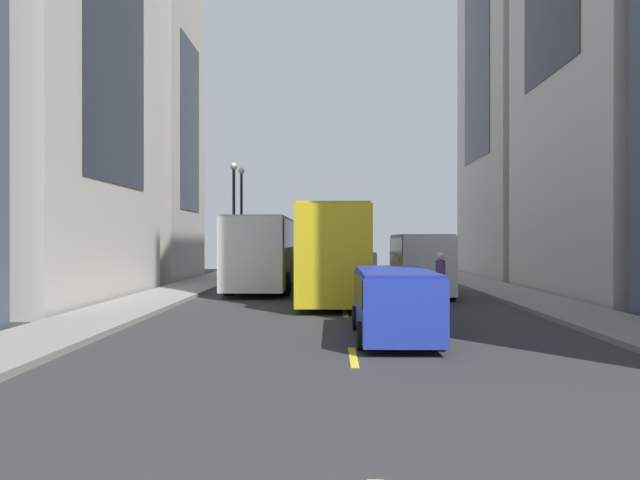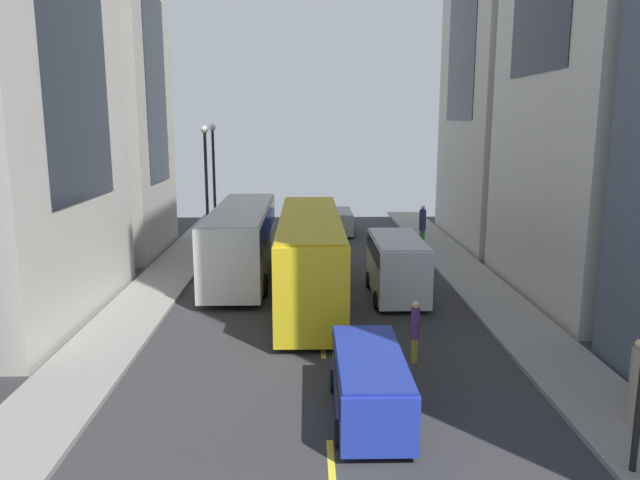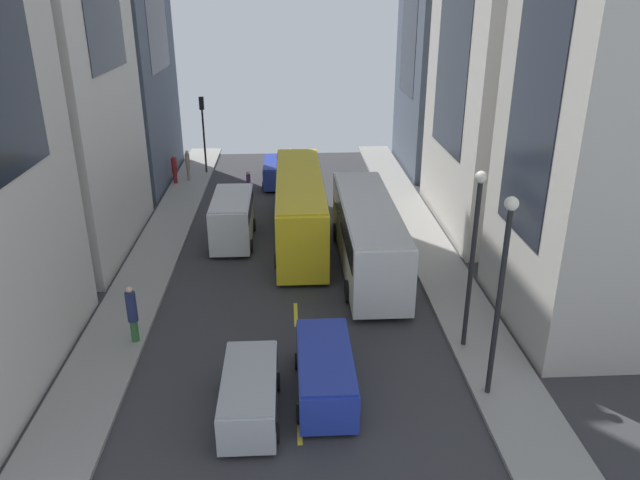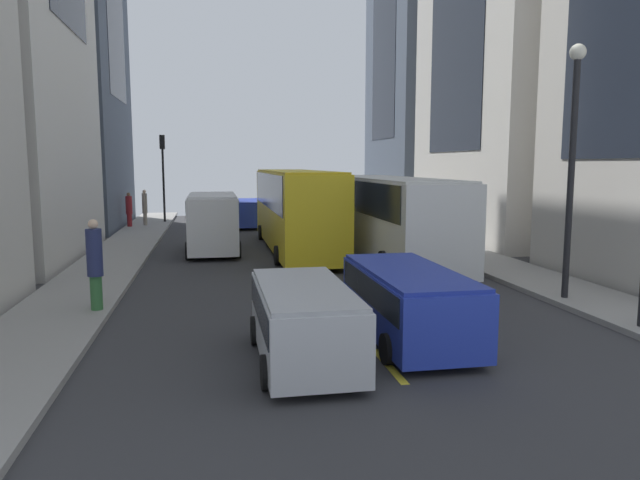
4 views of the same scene
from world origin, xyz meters
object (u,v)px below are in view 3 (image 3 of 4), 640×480
Objects in this scene: city_bus_white at (368,230)px; car_silver_2 at (249,392)px; streetcar_yellow at (300,202)px; pedestrian_walking_far at (188,164)px; car_blue_1 at (276,171)px; pedestrian_crossing_mid at (249,184)px; pedestrian_crossing_near at (132,313)px; car_blue_0 at (325,369)px; traffic_light_near_corner at (203,120)px; delivery_van_white at (232,216)px; pedestrian_waiting_curb at (174,168)px.

car_silver_2 is at bearing 64.84° from city_bus_white.
pedestrian_walking_far is (7.74, -11.10, -0.82)m from streetcar_yellow.
city_bus_white is at bearing 108.21° from car_blue_1.
pedestrian_crossing_mid is (3.19, -6.80, -1.03)m from streetcar_yellow.
streetcar_yellow is 12.45m from pedestrian_crossing_near.
car_blue_0 is 2.20× the size of pedestrian_walking_far.
car_silver_2 is 1.93× the size of pedestrian_walking_far.
pedestrian_crossing_near is (3.47, 17.29, 0.30)m from pedestrian_crossing_mid.
car_blue_0 is 1.04× the size of car_blue_1.
car_blue_0 is 0.86× the size of traffic_light_near_corner.
pedestrian_waiting_curb is (4.91, -10.65, -0.29)m from delivery_van_white.
traffic_light_near_corner is at bearing -68.03° from pedestrian_waiting_curb.
delivery_van_white is at bearing -73.00° from car_blue_0.
traffic_light_near_corner is at bearing -59.72° from city_bus_white.
car_silver_2 is at bearing 96.57° from delivery_van_white.
pedestrian_waiting_curb is (6.61, -25.40, 0.32)m from car_silver_2.
pedestrian_waiting_curb reaches higher than car_silver_2.
streetcar_yellow is at bearing -174.07° from pedestrian_waiting_curb.
pedestrian_crossing_near reaches higher than car_blue_0.
traffic_light_near_corner is (-1.85, -2.70, 2.83)m from pedestrian_waiting_curb.
pedestrian_crossing_near is at bearing -25.90° from car_blue_0.
pedestrian_walking_far is at bearing -70.28° from delivery_van_white.
car_blue_1 is 21.39m from pedestrian_crossing_near.
car_blue_0 is 2.34× the size of pedestrian_waiting_curb.
pedestrian_crossing_near is at bearing 75.87° from car_blue_1.
pedestrian_walking_far is (4.54, -4.30, 0.22)m from pedestrian_crossing_mid.
pedestrian_crossing_near is (5.22, 20.74, 0.41)m from car_blue_1.
pedestrian_walking_far is at bearing -71.76° from car_blue_0.
streetcar_yellow is at bearing 171.28° from pedestrian_crossing_near.
pedestrian_crossing_mid is (1.75, 3.45, 0.11)m from car_blue_1.
city_bus_white reaches higher than delivery_van_white.
streetcar_yellow is 14.83m from traffic_light_near_corner.
pedestrian_crossing_mid is 7.79m from traffic_light_near_corner.
car_silver_2 is 1.79× the size of pedestrian_crossing_near.
car_blue_1 is (1.98, -24.24, 0.03)m from car_blue_0.
pedestrian_crossing_near is 20.96m from pedestrian_waiting_curb.
streetcar_yellow is 2.22× the size of traffic_light_near_corner.
car_silver_2 is at bearing 82.55° from streetcar_yellow.
car_blue_1 is at bearing -85.34° from car_blue_0.
car_blue_1 is at bearing -124.71° from pedestrian_waiting_curb.
city_bus_white is 5.19× the size of pedestrian_walking_far.
car_blue_1 is 0.82× the size of traffic_light_near_corner.
car_silver_2 is 2.06× the size of pedestrian_waiting_curb.
city_bus_white reaches higher than pedestrian_crossing_near.
pedestrian_waiting_curb is at bearing -50.55° from city_bus_white.
delivery_van_white reaches higher than pedestrian_waiting_curb.
pedestrian_crossing_mid is at bearing -79.84° from car_blue_0.
pedestrian_crossing_mid is (6.42, -10.76, -0.92)m from city_bus_white.
pedestrian_crossing_near is (6.66, 10.49, -0.73)m from streetcar_yellow.
pedestrian_waiting_curb is at bearing -80.24° from pedestrian_walking_far.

